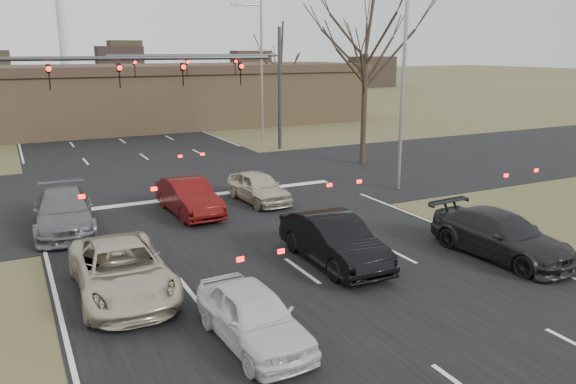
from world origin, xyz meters
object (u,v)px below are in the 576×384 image
at_px(building, 128,97).
at_px(car_red_ahead, 189,197).
at_px(car_silver_ahead, 258,187).
at_px(car_charcoal_sedan, 501,235).
at_px(car_white_sedan, 253,315).
at_px(mast_arm_near, 67,88).
at_px(car_silver_suv, 122,270).
at_px(car_grey_ahead, 64,211).
at_px(car_black_hatch, 334,240).
at_px(streetlight_right_near, 401,71).
at_px(mast_arm_far, 240,74).
at_px(streetlight_right_far, 259,63).

relative_size(building, car_red_ahead, 9.71).
bearing_deg(car_silver_ahead, car_charcoal_sedan, -69.86).
relative_size(car_white_sedan, car_red_ahead, 0.90).
relative_size(mast_arm_near, car_silver_suv, 2.34).
relative_size(car_grey_ahead, car_silver_ahead, 1.29).
relative_size(car_black_hatch, car_charcoal_sedan, 0.94).
relative_size(streetlight_right_near, car_silver_ahead, 2.53).
distance_m(mast_arm_far, streetlight_right_far, 5.12).
height_order(streetlight_right_far, car_grey_ahead, streetlight_right_far).
bearing_deg(car_red_ahead, car_silver_suv, -123.30).
bearing_deg(streetlight_right_near, mast_arm_near, 167.95).
relative_size(mast_arm_near, car_red_ahead, 2.78).
relative_size(streetlight_right_far, car_silver_ahead, 2.53).
relative_size(car_black_hatch, car_silver_ahead, 1.18).
relative_size(mast_arm_near, car_grey_ahead, 2.38).
relative_size(building, car_silver_ahead, 10.72).
distance_m(streetlight_right_near, streetlight_right_far, 17.01).
distance_m(streetlight_right_near, car_black_hatch, 11.31).
bearing_deg(mast_arm_near, car_grey_ahead, -106.73).
distance_m(mast_arm_near, car_red_ahead, 6.44).
height_order(streetlight_right_far, car_silver_ahead, streetlight_right_far).
height_order(building, mast_arm_near, mast_arm_near).
height_order(car_silver_suv, car_white_sedan, car_silver_suv).
xyz_separation_m(streetlight_right_far, car_silver_ahead, (-7.24, -16.03, -4.91)).
xyz_separation_m(car_silver_suv, car_white_sedan, (2.16, -3.99, -0.05)).
relative_size(streetlight_right_near, car_white_sedan, 2.55).
bearing_deg(car_silver_suv, car_grey_ahead, 97.82).
distance_m(car_black_hatch, car_red_ahead, 7.72).
bearing_deg(car_black_hatch, streetlight_right_near, 42.74).
height_order(streetlight_right_near, car_white_sedan, streetlight_right_near).
relative_size(mast_arm_far, car_red_ahead, 2.55).
bearing_deg(mast_arm_far, car_black_hatch, -104.07).
relative_size(building, mast_arm_near, 3.50).
distance_m(building, car_black_hatch, 34.90).
xyz_separation_m(building, car_silver_ahead, (0.09, -27.03, -1.99)).
height_order(streetlight_right_far, car_black_hatch, streetlight_right_far).
bearing_deg(car_silver_suv, car_red_ahead, 60.37).
height_order(mast_arm_far, car_silver_ahead, mast_arm_far).
xyz_separation_m(car_white_sedan, car_charcoal_sedan, (9.35, 1.46, 0.05)).
relative_size(building, car_silver_suv, 8.17).
xyz_separation_m(mast_arm_near, car_silver_ahead, (7.32, -2.03, -4.40)).
relative_size(car_silver_suv, car_charcoal_sedan, 1.04).
bearing_deg(mast_arm_near, car_silver_ahead, -15.53).
bearing_deg(streetlight_right_near, car_silver_suv, -155.94).
height_order(building, car_charcoal_sedan, building).
relative_size(streetlight_right_near, streetlight_right_far, 1.00).
height_order(car_silver_suv, car_red_ahead, car_silver_suv).
bearing_deg(streetlight_right_far, car_silver_ahead, -114.29).
distance_m(building, mast_arm_near, 26.14).
relative_size(car_silver_suv, car_black_hatch, 1.11).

